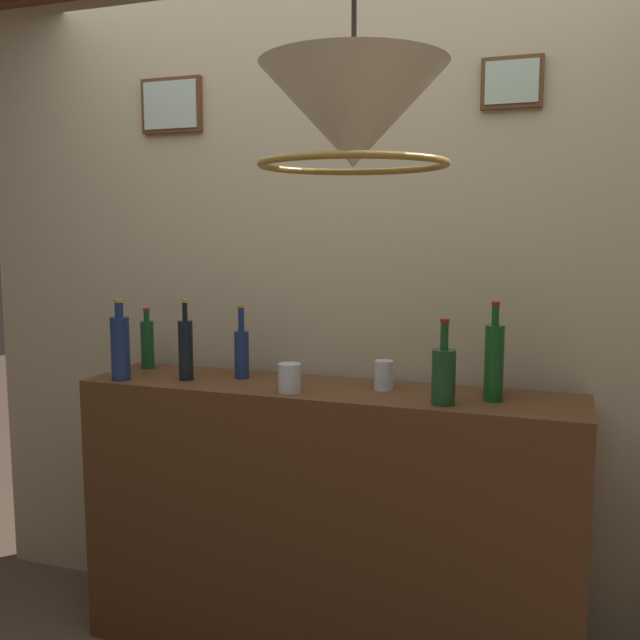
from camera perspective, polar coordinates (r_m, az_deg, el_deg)
name	(u,v)px	position (r m, az deg, el deg)	size (l,w,h in m)	color
panelled_rear_partition	(347,272)	(2.75, 2.23, 3.92)	(3.33, 0.15, 2.69)	beige
bar_shelf_unit	(325,524)	(2.70, 0.37, -16.12)	(1.81, 0.40, 1.02)	brown
liquor_bottle_whiskey	(493,366)	(2.49, 13.79, -3.61)	(0.06, 0.06, 0.24)	brown
liquor_bottle_port	(242,351)	(2.70, -6.34, -2.53)	(0.06, 0.06, 0.28)	navy
liquor_bottle_amaro	(186,349)	(2.70, -10.78, -2.28)	(0.05, 0.05, 0.30)	black
liquor_bottle_vodka	(444,374)	(2.31, 9.94, -4.35)	(0.08, 0.08, 0.28)	#1B4B22
liquor_bottle_rum	(120,346)	(2.75, -15.82, -2.05)	(0.07, 0.07, 0.31)	navy
liquor_bottle_brandy	(147,343)	(2.96, -13.76, -1.84)	(0.05, 0.05, 0.25)	#174A25
liquor_bottle_mezcal	(494,361)	(2.39, 13.86, -3.23)	(0.06, 0.06, 0.33)	#175621
glass_tumbler_rocks	(384,375)	(2.51, 5.16, -4.46)	(0.07, 0.07, 0.10)	silver
glass_tumbler_highball	(290,378)	(2.46, -2.48, -4.69)	(0.08, 0.08, 0.10)	silver
pendant_lamp	(354,119)	(1.63, 2.72, 15.90)	(0.43, 0.43, 0.49)	#EFE5C6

